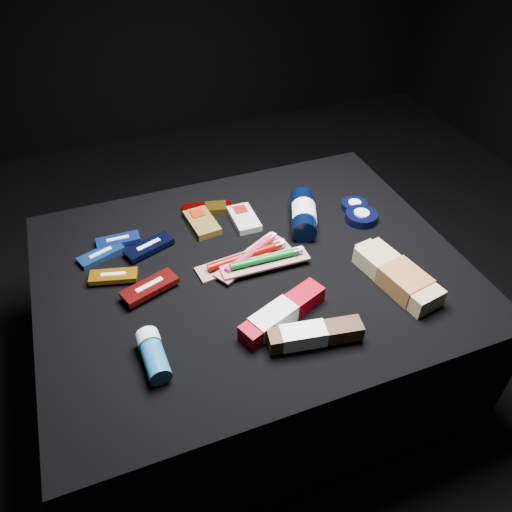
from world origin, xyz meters
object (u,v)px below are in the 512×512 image
object	(u,v)px
bodywash_bottle	(398,277)
toothpaste_carton_red	(280,315)
deodorant_stick	(153,355)
lotion_bottle	(303,214)

from	to	relation	value
bodywash_bottle	toothpaste_carton_red	bearing A→B (deg)	171.06
bodywash_bottle	deodorant_stick	world-z (taller)	same
lotion_bottle	toothpaste_carton_red	distance (m)	0.34
bodywash_bottle	toothpaste_carton_red	size ratio (longest dim) A/B	1.10
bodywash_bottle	deodorant_stick	distance (m)	0.56
lotion_bottle	bodywash_bottle	bearing A→B (deg)	-46.93
lotion_bottle	toothpaste_carton_red	bearing A→B (deg)	-100.50
bodywash_bottle	lotion_bottle	bearing A→B (deg)	99.98
deodorant_stick	toothpaste_carton_red	xyz separation A→B (m)	(0.27, 0.01, -0.00)
lotion_bottle	toothpaste_carton_red	xyz separation A→B (m)	(-0.19, -0.29, -0.01)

